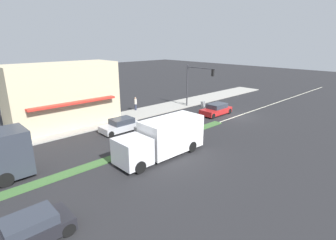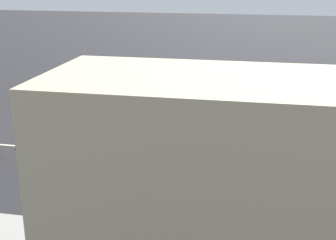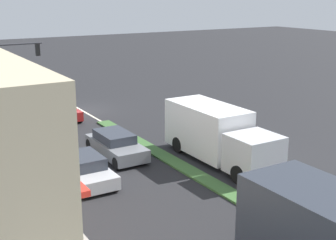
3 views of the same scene
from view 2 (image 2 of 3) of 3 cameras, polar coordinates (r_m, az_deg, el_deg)
ground_plane at (r=23.24m, az=14.39°, el=-5.55°), size 160.00×160.00×0.00m
building_corner_store at (r=12.29m, az=11.30°, el=-9.97°), size 4.89×10.89×6.47m
delivery_truck at (r=24.83m, az=5.81°, el=0.09°), size 2.44×7.50×2.87m
sedan_silver at (r=18.62m, az=0.96°, el=-8.91°), size 1.83×4.00×1.32m
suv_grey at (r=21.62m, az=-4.38°, el=-4.93°), size 1.88×4.50×1.36m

